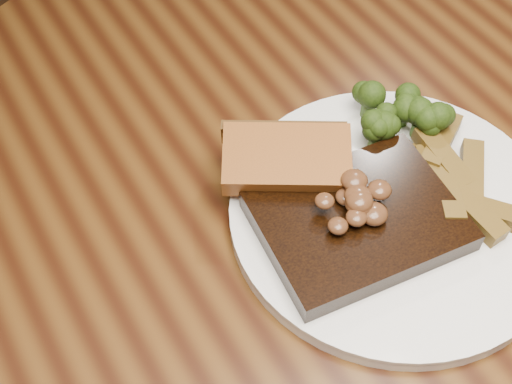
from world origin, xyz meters
TOP-DOWN VIEW (x-y plane):
  - dining_table at (0.00, 0.00)m, footprint 1.60×0.90m
  - plate at (0.09, -0.06)m, footprint 0.35×0.35m
  - steak at (0.04, -0.06)m, footprint 0.18×0.15m
  - steak_bone at (0.04, -0.12)m, footprint 0.14×0.03m
  - mushroom_pile at (0.04, -0.06)m, footprint 0.07×0.07m
  - garlic_bread at (0.02, 0.02)m, footprint 0.13×0.11m
  - potato_wedges at (0.15, -0.06)m, footprint 0.10×0.10m
  - broccoli_cluster at (0.15, 0.01)m, footprint 0.08×0.08m

SIDE VIEW (x-z plane):
  - dining_table at x=0.00m, z-range 0.28..1.03m
  - plate at x=0.09m, z-range 0.75..0.76m
  - steak_bone at x=0.04m, z-range 0.76..0.78m
  - potato_wedges at x=0.15m, z-range 0.76..0.79m
  - steak at x=0.04m, z-range 0.76..0.79m
  - garlic_bread at x=0.02m, z-range 0.76..0.79m
  - broccoli_cluster at x=0.15m, z-range 0.76..0.80m
  - mushroom_pile at x=0.04m, z-range 0.79..0.82m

